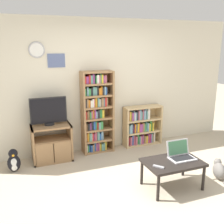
# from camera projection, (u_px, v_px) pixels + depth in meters

# --- Properties ---
(ground_plane) EXTENTS (18.00, 18.00, 0.00)m
(ground_plane) POSITION_uv_depth(u_px,v_px,m) (141.00, 193.00, 3.84)
(ground_plane) COLOR #BCAD93
(wall_back) EXTENTS (5.94, 0.09, 2.60)m
(wall_back) POSITION_uv_depth(u_px,v_px,m) (99.00, 86.00, 5.21)
(wall_back) COLOR beige
(wall_back) RESTS_ON ground_plane
(tv_stand) EXTENTS (0.71, 0.44, 0.69)m
(tv_stand) POSITION_uv_depth(u_px,v_px,m) (52.00, 143.00, 4.84)
(tv_stand) COLOR #9E754C
(tv_stand) RESTS_ON ground_plane
(television) EXTENTS (0.65, 0.18, 0.51)m
(television) POSITION_uv_depth(u_px,v_px,m) (48.00, 111.00, 4.71)
(television) COLOR black
(television) RESTS_ON tv_stand
(bookshelf_tall) EXTENTS (0.62, 0.28, 1.62)m
(bookshelf_tall) POSITION_uv_depth(u_px,v_px,m) (96.00, 112.00, 5.13)
(bookshelf_tall) COLOR #9E754C
(bookshelf_tall) RESTS_ON ground_plane
(bookshelf_short) EXTENTS (0.83, 0.26, 0.85)m
(bookshelf_short) POSITION_uv_depth(u_px,v_px,m) (141.00, 126.00, 5.60)
(bookshelf_short) COLOR tan
(bookshelf_short) RESTS_ON ground_plane
(coffee_table) EXTENTS (0.86, 0.57, 0.43)m
(coffee_table) POSITION_uv_depth(u_px,v_px,m) (173.00, 164.00, 3.91)
(coffee_table) COLOR black
(coffee_table) RESTS_ON ground_plane
(laptop) EXTENTS (0.38, 0.29, 0.26)m
(laptop) POSITION_uv_depth(u_px,v_px,m) (180.00, 154.00, 4.00)
(laptop) COLOR silver
(laptop) RESTS_ON coffee_table
(remote_near_laptop) EXTENTS (0.14, 0.15, 0.02)m
(remote_near_laptop) POSITION_uv_depth(u_px,v_px,m) (159.00, 167.00, 3.70)
(remote_near_laptop) COLOR #99999E
(remote_near_laptop) RESTS_ON coffee_table
(cat) EXTENTS (0.28, 0.53, 0.32)m
(cat) POSITION_uv_depth(u_px,v_px,m) (219.00, 170.00, 4.24)
(cat) COLOR slate
(cat) RESTS_ON ground_plane
(penguin_figurine) EXTENTS (0.22, 0.19, 0.40)m
(penguin_figurine) POSITION_uv_depth(u_px,v_px,m) (14.00, 161.00, 4.45)
(penguin_figurine) COLOR black
(penguin_figurine) RESTS_ON ground_plane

